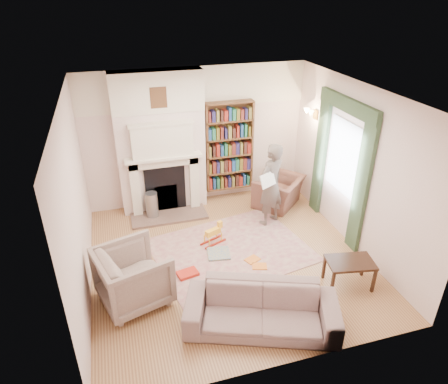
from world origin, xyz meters
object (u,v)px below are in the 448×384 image
object	(u,v)px
rocking_horse	(213,234)
armchair_reading	(279,192)
sofa	(262,309)
bookcase	(229,146)
coffee_table	(349,273)
man_reading	(271,185)
paraffin_heater	(152,206)
armchair_left	(134,276)

from	to	relation	value
rocking_horse	armchair_reading	bearing A→B (deg)	7.94
armchair_reading	sofa	distance (m)	3.43
sofa	bookcase	bearing A→B (deg)	100.56
sofa	coffee_table	bearing A→B (deg)	35.22
rocking_horse	man_reading	bearing A→B (deg)	-4.91
man_reading	coffee_table	distance (m)	2.19
rocking_horse	paraffin_heater	bearing A→B (deg)	104.99
armchair_reading	armchair_left	distance (m)	3.76
bookcase	coffee_table	size ratio (longest dim) A/B	2.64
armchair_left	sofa	xyz separation A→B (m)	(1.59, -1.00, -0.14)
armchair_reading	coffee_table	distance (m)	2.65
sofa	rocking_horse	size ratio (longest dim) A/B	4.45
coffee_table	rocking_horse	bearing A→B (deg)	146.30
armchair_reading	armchair_left	xyz separation A→B (m)	(-3.15, -2.06, 0.12)
bookcase	armchair_left	size ratio (longest dim) A/B	1.94
rocking_horse	bookcase	bearing A→B (deg)	41.66
bookcase	paraffin_heater	size ratio (longest dim) A/B	3.36
bookcase	armchair_reading	bearing A→B (deg)	-35.49
man_reading	armchair_reading	bearing A→B (deg)	-155.56
armchair_left	coffee_table	distance (m)	3.24
armchair_left	coffee_table	world-z (taller)	armchair_left
bookcase	man_reading	xyz separation A→B (m)	(0.45, -1.24, -0.36)
paraffin_heater	rocking_horse	bearing A→B (deg)	-52.39
bookcase	coffee_table	xyz separation A→B (m)	(0.93, -3.29, -0.95)
armchair_reading	coffee_table	size ratio (longest dim) A/B	1.37
armchair_reading	rocking_horse	distance (m)	1.96
sofa	rocking_horse	world-z (taller)	sofa
armchair_left	rocking_horse	world-z (taller)	armchair_left
armchair_left	man_reading	bearing A→B (deg)	-78.48
coffee_table	paraffin_heater	xyz separation A→B (m)	(-2.64, 2.86, 0.05)
sofa	paraffin_heater	xyz separation A→B (m)	(-1.05, 3.27, -0.02)
bookcase	rocking_horse	distance (m)	2.06
bookcase	sofa	distance (m)	3.86
bookcase	paraffin_heater	world-z (taller)	bookcase
sofa	rocking_horse	xyz separation A→B (m)	(-0.13, 2.07, -0.10)
coffee_table	man_reading	bearing A→B (deg)	113.54
paraffin_heater	sofa	bearing A→B (deg)	-72.12
coffee_table	rocking_horse	distance (m)	2.38
bookcase	sofa	bearing A→B (deg)	-100.09
man_reading	rocking_horse	xyz separation A→B (m)	(-1.23, -0.39, -0.62)
sofa	paraffin_heater	distance (m)	3.43
armchair_left	paraffin_heater	xyz separation A→B (m)	(0.54, 2.27, -0.16)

